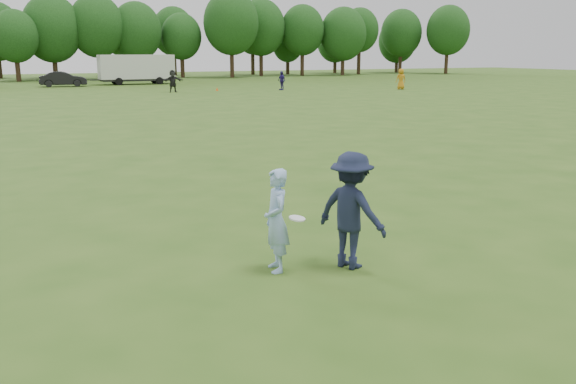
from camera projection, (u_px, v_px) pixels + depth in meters
name	position (u px, v px, depth m)	size (l,w,h in m)	color
ground	(295.00, 268.00, 10.20)	(200.00, 200.00, 0.00)	#2E5016
thrower	(276.00, 220.00, 9.90)	(0.62, 0.41, 1.71)	#90B2DF
defender	(351.00, 210.00, 10.04)	(1.26, 0.73, 1.95)	#181E35
player_far_b	(282.00, 81.00, 57.12)	(1.03, 0.43, 1.75)	navy
player_far_c	(401.00, 79.00, 58.14)	(0.96, 0.62, 1.96)	#C07D16
player_far_d	(173.00, 81.00, 54.00)	(1.81, 0.58, 1.95)	black
car_f	(63.00, 79.00, 62.65)	(1.62, 4.66, 1.53)	black
field_cone	(217.00, 89.00, 56.28)	(0.28, 0.28, 0.30)	#E34D0B
disc_in_play	(297.00, 218.00, 9.79)	(0.32, 0.33, 0.08)	white
cargo_trailer	(136.00, 68.00, 66.98)	(9.00, 2.75, 3.20)	silver
treeline	(50.00, 30.00, 77.65)	(130.35, 18.39, 11.74)	#332114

